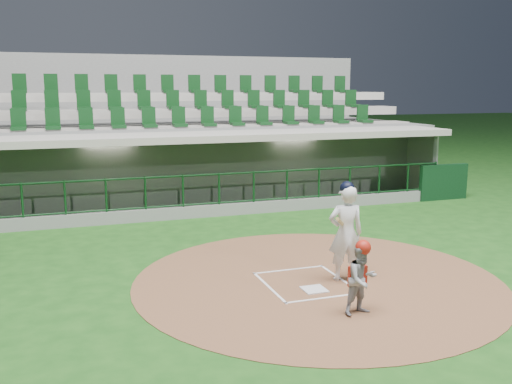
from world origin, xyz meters
The scene contains 8 objects.
ground centered at (0.00, 0.00, 0.00)m, with size 120.00×120.00×0.00m, color #174513.
dirt_circle centered at (0.30, -0.20, 0.01)m, with size 7.20×7.20×0.01m, color brown.
home_plate centered at (0.00, -0.70, 0.02)m, with size 0.43×0.43×0.02m, color silver.
batter_box_chalk centered at (0.00, -0.30, 0.02)m, with size 1.55×1.80×0.01m.
dugout_structure centered at (0.05, 7.84, 0.95)m, with size 16.40×3.70×3.00m.
seating_deck centered at (0.00, 10.91, 1.42)m, with size 17.00×6.72×5.15m.
batter centered at (0.80, -0.37, 0.99)m, with size 0.92×0.93×1.96m.
catcher centered at (0.26, -1.98, 0.64)m, with size 0.65×0.55×1.27m.
Camera 1 is at (-4.33, -9.92, 3.73)m, focal length 40.00 mm.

